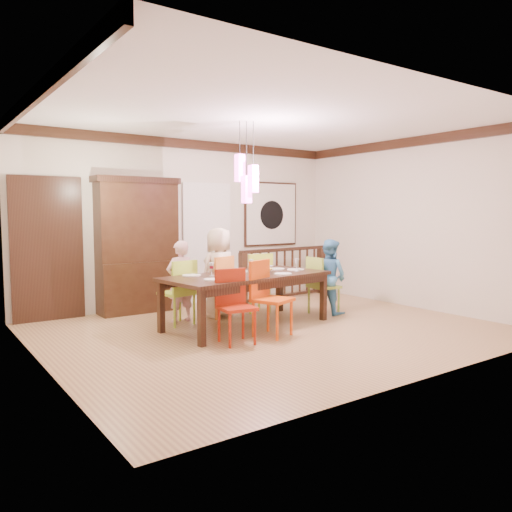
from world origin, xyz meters
TOP-DOWN VIEW (x-y plane):
  - floor at (0.00, 0.00)m, footprint 6.00×6.00m
  - ceiling at (0.00, 0.00)m, footprint 6.00×6.00m
  - wall_back at (0.00, 2.50)m, footprint 6.00×0.00m
  - wall_left at (-3.00, 0.00)m, footprint 0.00×5.00m
  - wall_right at (3.00, 0.00)m, footprint 0.00×5.00m
  - crown_molding at (0.00, 0.00)m, footprint 6.00×5.00m
  - panel_door at (-2.40, 2.45)m, footprint 1.04×0.07m
  - white_doorway at (0.35, 2.46)m, footprint 0.97×0.05m
  - painting at (1.80, 2.46)m, footprint 1.25×0.06m
  - pendant_cluster at (-0.17, 0.40)m, footprint 0.27×0.21m
  - dining_table at (-0.17, 0.40)m, footprint 2.53×1.38m
  - chair_far_left at (-0.94, 1.08)m, footprint 0.49×0.49m
  - chair_far_mid at (-0.21, 1.23)m, footprint 0.55×0.55m
  - chair_far_right at (0.54, 1.22)m, footprint 0.48×0.48m
  - chair_near_left at (-0.81, -0.32)m, footprint 0.47×0.47m
  - chair_near_mid at (-0.22, -0.27)m, footprint 0.58×0.58m
  - chair_end_right at (1.31, 0.39)m, footprint 0.45×0.45m
  - china_hutch at (-1.04, 2.30)m, footprint 1.39×0.46m
  - balustrade at (1.75, 1.95)m, footprint 2.18×0.29m
  - person_far_left at (-0.82, 1.21)m, footprint 0.46×0.32m
  - person_far_mid at (-0.15, 1.20)m, footprint 0.74×0.53m
  - person_end_right at (1.42, 0.38)m, footprint 0.51×0.62m
  - serving_bowl at (0.08, 0.38)m, footprint 0.37×0.37m
  - small_bowl at (-0.38, 0.42)m, footprint 0.24×0.24m
  - cup_left at (-0.55, 0.21)m, footprint 0.14×0.14m
  - cup_right at (0.34, 0.53)m, footprint 0.12×0.12m
  - plate_far_left at (-0.90, 0.69)m, footprint 0.26×0.26m
  - plate_far_mid at (-0.10, 0.71)m, footprint 0.26×0.26m
  - plate_far_right at (0.56, 0.66)m, footprint 0.26×0.26m
  - plate_near_left at (-0.86, 0.14)m, footprint 0.26×0.26m
  - plate_near_mid at (0.25, 0.10)m, footprint 0.26×0.26m
  - plate_end_right at (0.74, 0.41)m, footprint 0.26×0.26m
  - wine_glass_a at (-0.68, 0.52)m, footprint 0.08×0.08m
  - wine_glass_b at (0.02, 0.57)m, footprint 0.08×0.08m
  - wine_glass_c at (-0.28, 0.15)m, footprint 0.08×0.08m
  - wine_glass_d at (0.65, 0.28)m, footprint 0.08×0.08m
  - napkin at (-0.23, 0.09)m, footprint 0.18×0.14m

SIDE VIEW (x-z plane):
  - floor at x=0.00m, z-range 0.00..0.00m
  - balustrade at x=1.75m, z-range 0.02..0.98m
  - chair_near_left at x=-0.81m, z-range 0.07..0.99m
  - chair_end_right at x=1.31m, z-range 0.07..0.99m
  - chair_far_left at x=-0.94m, z-range 0.07..1.02m
  - chair_far_mid at x=-0.21m, z-range 0.07..1.03m
  - chair_far_right at x=0.54m, z-range 0.07..1.04m
  - chair_near_mid at x=-0.22m, z-range 0.07..1.07m
  - person_end_right at x=1.42m, z-range 0.00..1.20m
  - person_far_left at x=-0.82m, z-range 0.00..1.22m
  - dining_table at x=-0.17m, z-range 0.30..1.05m
  - person_far_mid at x=-0.15m, z-range 0.00..1.40m
  - plate_far_left at x=-0.90m, z-range 0.75..0.76m
  - plate_far_mid at x=-0.10m, z-range 0.75..0.76m
  - plate_far_right at x=0.56m, z-range 0.75..0.76m
  - plate_near_left at x=-0.86m, z-range 0.75..0.76m
  - plate_near_mid at x=0.25m, z-range 0.75..0.76m
  - plate_end_right at x=0.74m, z-range 0.75..0.76m
  - napkin at x=-0.23m, z-range 0.75..0.76m
  - small_bowl at x=-0.38m, z-range 0.75..0.81m
  - serving_bowl at x=0.08m, z-range 0.75..0.82m
  - cup_right at x=0.34m, z-range 0.75..0.83m
  - cup_left at x=-0.55m, z-range 0.75..0.84m
  - wine_glass_a at x=-0.68m, z-range 0.75..0.94m
  - wine_glass_b at x=0.02m, z-range 0.75..0.94m
  - wine_glass_c at x=-0.28m, z-range 0.75..0.94m
  - wine_glass_d at x=0.65m, z-range 0.75..0.94m
  - panel_door at x=-2.40m, z-range -0.07..2.17m
  - white_doorway at x=0.35m, z-range -0.06..2.16m
  - china_hutch at x=-1.04m, z-range 0.01..2.20m
  - wall_back at x=0.00m, z-range -1.55..4.45m
  - wall_left at x=-3.00m, z-range -1.05..3.95m
  - wall_right at x=3.00m, z-range -1.05..3.95m
  - painting at x=1.80m, z-range 0.97..2.22m
  - pendant_cluster at x=-0.17m, z-range 1.54..2.68m
  - crown_molding at x=0.00m, z-range 2.74..2.90m
  - ceiling at x=0.00m, z-range 2.90..2.90m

